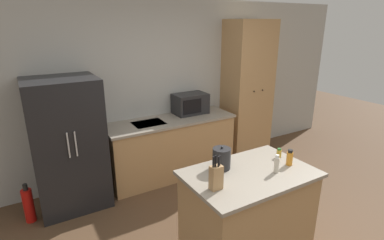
% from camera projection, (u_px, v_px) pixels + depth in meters
% --- Properties ---
extents(wall_back, '(7.20, 0.06, 2.60)m').
position_uv_depth(wall_back, '(165.00, 88.00, 4.63)').
color(wall_back, '#B2B2AD').
rests_on(wall_back, ground_plane).
extents(refrigerator, '(0.83, 0.75, 1.65)m').
position_uv_depth(refrigerator, '(68.00, 144.00, 3.71)').
color(refrigerator, black).
rests_on(refrigerator, ground_plane).
extents(back_counter, '(1.96, 0.66, 0.90)m').
position_uv_depth(back_counter, '(171.00, 147.00, 4.57)').
color(back_counter, tan).
rests_on(back_counter, ground_plane).
extents(pantry_cabinet, '(0.76, 0.55, 2.32)m').
position_uv_depth(pantry_cabinet, '(247.00, 90.00, 5.11)').
color(pantry_cabinet, tan).
rests_on(pantry_cabinet, ground_plane).
extents(kitchen_island, '(1.21, 0.79, 0.94)m').
position_uv_depth(kitchen_island, '(247.00, 214.00, 2.94)').
color(kitchen_island, tan).
rests_on(kitchen_island, ground_plane).
extents(microwave, '(0.52, 0.35, 0.31)m').
position_uv_depth(microwave, '(190.00, 104.00, 4.68)').
color(microwave, '#232326').
rests_on(microwave, back_counter).
extents(knife_block, '(0.10, 0.07, 0.31)m').
position_uv_depth(knife_block, '(216.00, 177.00, 2.48)').
color(knife_block, tan).
rests_on(knife_block, kitchen_island).
extents(spice_bottle_tall_dark, '(0.05, 0.05, 0.10)m').
position_uv_depth(spice_bottle_tall_dark, '(279.00, 153.00, 3.09)').
color(spice_bottle_tall_dark, gold).
rests_on(spice_bottle_tall_dark, kitchen_island).
extents(spice_bottle_short_red, '(0.04, 0.04, 0.18)m').
position_uv_depth(spice_bottle_short_red, '(277.00, 164.00, 2.77)').
color(spice_bottle_short_red, beige).
rests_on(spice_bottle_short_red, kitchen_island).
extents(spice_bottle_amber_oil, '(0.06, 0.06, 0.16)m').
position_uv_depth(spice_bottle_amber_oil, '(289.00, 158.00, 2.92)').
color(spice_bottle_amber_oil, orange).
rests_on(spice_bottle_amber_oil, kitchen_island).
extents(kettle, '(0.17, 0.17, 0.23)m').
position_uv_depth(kettle, '(222.00, 158.00, 2.84)').
color(kettle, '#232326').
rests_on(kettle, kitchen_island).
extents(fire_extinguisher, '(0.12, 0.12, 0.49)m').
position_uv_depth(fire_extinguisher, '(29.00, 205.00, 3.53)').
color(fire_extinguisher, red).
rests_on(fire_extinguisher, ground_plane).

